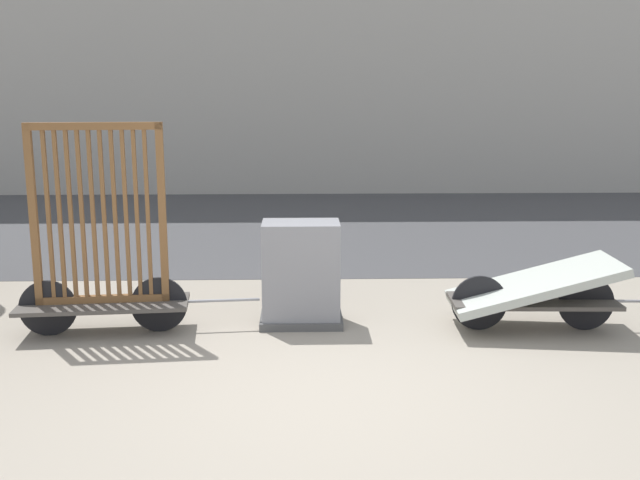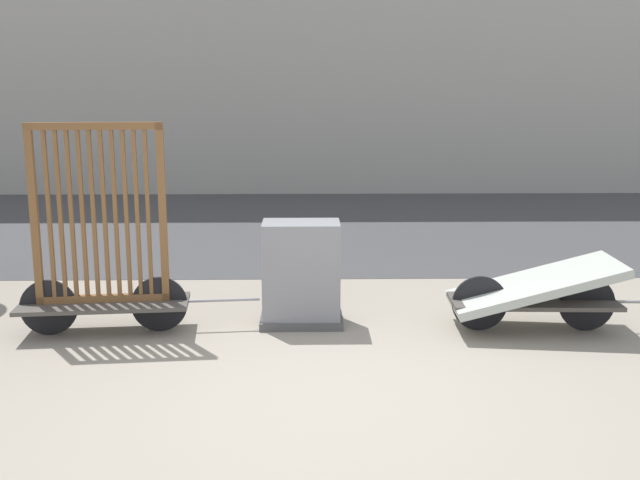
# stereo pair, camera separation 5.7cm
# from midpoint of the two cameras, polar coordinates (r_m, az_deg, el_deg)

# --- Properties ---
(ground_plane) EXTENTS (60.00, 60.00, 0.00)m
(ground_plane) POSITION_cam_midpoint_polar(r_m,az_deg,el_deg) (5.97, 0.57, -11.74)
(ground_plane) COLOR gray
(road_strip) EXTENTS (56.00, 7.60, 0.01)m
(road_strip) POSITION_cam_midpoint_polar(r_m,az_deg,el_deg) (13.09, -0.35, 1.20)
(road_strip) COLOR #424244
(road_strip) RESTS_ON ground_plane
(bike_cart_with_bedframe) EXTENTS (2.34, 0.72, 2.04)m
(bike_cart_with_bedframe) POSITION_cam_midpoint_polar(r_m,az_deg,el_deg) (7.48, -16.04, -1.47)
(bike_cart_with_bedframe) COLOR #4C4742
(bike_cart_with_bedframe) RESTS_ON ground_plane
(bike_cart_with_mattress) EXTENTS (2.33, 0.89, 0.72)m
(bike_cart_with_mattress) POSITION_cam_midpoint_polar(r_m,az_deg,el_deg) (7.65, 16.23, -3.73)
(bike_cart_with_mattress) COLOR #4C4742
(bike_cart_with_mattress) RESTS_ON ground_plane
(utility_cabinet) EXTENTS (0.83, 0.55, 1.05)m
(utility_cabinet) POSITION_cam_midpoint_polar(r_m,az_deg,el_deg) (7.53, -1.22, -2.87)
(utility_cabinet) COLOR #4C4C4C
(utility_cabinet) RESTS_ON ground_plane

